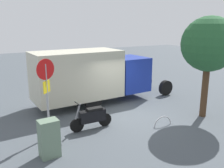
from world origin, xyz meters
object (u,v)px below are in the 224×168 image
object	(u,v)px
motorcycle	(92,117)
street_tree	(209,45)
box_truck_near	(94,74)
stop_sign	(47,86)
utility_cabinet	(49,138)
bike_rack_hoop	(163,126)

from	to	relation	value
motorcycle	street_tree	size ratio (longest dim) A/B	0.40
box_truck_near	stop_sign	xyz separation A→B (m)	(3.31, 2.91, 0.40)
motorcycle	street_tree	world-z (taller)	street_tree
motorcycle	street_tree	distance (m)	5.94
street_tree	motorcycle	bearing A→B (deg)	-14.55
utility_cabinet	bike_rack_hoop	distance (m)	4.88
motorcycle	stop_sign	size ratio (longest dim) A/B	0.60
stop_sign	utility_cabinet	world-z (taller)	stop_sign
street_tree	stop_sign	bearing A→B (deg)	-12.10
stop_sign	utility_cabinet	size ratio (longest dim) A/B	2.39
stop_sign	street_tree	world-z (taller)	street_tree
street_tree	box_truck_near	bearing A→B (deg)	-51.37
box_truck_near	stop_sign	world-z (taller)	stop_sign
box_truck_near	street_tree	distance (m)	5.84
box_truck_near	utility_cabinet	xyz separation A→B (m)	(3.71, 4.30, -0.97)
utility_cabinet	stop_sign	bearing A→B (deg)	-105.89
motorcycle	bike_rack_hoop	distance (m)	3.02
bike_rack_hoop	box_truck_near	bearing A→B (deg)	-75.18
stop_sign	bike_rack_hoop	distance (m)	5.06
motorcycle	utility_cabinet	xyz separation A→B (m)	(2.12, 1.25, 0.11)
motorcycle	bike_rack_hoop	bearing A→B (deg)	157.27
stop_sign	utility_cabinet	distance (m)	1.99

